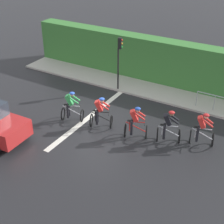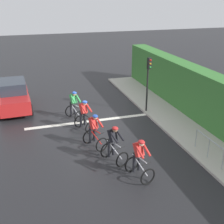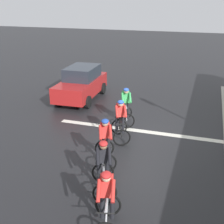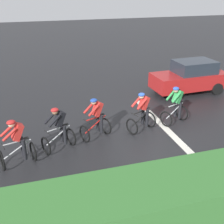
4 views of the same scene
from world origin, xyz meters
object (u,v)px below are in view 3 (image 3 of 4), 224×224
object	(u,v)px
cyclist_fourth	(120,121)
cyclist_trailing	(126,107)
cyclist_lead	(107,202)
car_red	(81,83)
cyclist_second	(103,167)
cyclist_mid	(105,142)

from	to	relation	value
cyclist_fourth	cyclist_trailing	size ratio (longest dim) A/B	1.00
cyclist_trailing	cyclist_lead	bearing A→B (deg)	101.65
cyclist_trailing	car_red	size ratio (longest dim) A/B	0.40
cyclist_fourth	cyclist_second	bearing A→B (deg)	98.60
cyclist_mid	cyclist_lead	bearing A→B (deg)	109.87
cyclist_lead	cyclist_second	world-z (taller)	same
cyclist_mid	car_red	xyz separation A→B (m)	(3.52, -6.17, 0.08)
cyclist_second	car_red	size ratio (longest dim) A/B	0.40
cyclist_lead	cyclist_fourth	world-z (taller)	same
cyclist_mid	car_red	distance (m)	7.11
cyclist_mid	cyclist_fourth	world-z (taller)	same
cyclist_trailing	car_red	world-z (taller)	car_red
cyclist_mid	cyclist_trailing	xyz separation A→B (m)	(0.28, -3.55, 0.00)
cyclist_lead	cyclist_trailing	world-z (taller)	same
cyclist_lead	cyclist_mid	world-z (taller)	same
cyclist_second	car_red	world-z (taller)	car_red
cyclist_second	cyclist_fourth	bearing A→B (deg)	-81.40
cyclist_fourth	cyclist_lead	bearing A→B (deg)	102.80
cyclist_second	car_red	bearing A→B (deg)	-62.47
cyclist_mid	cyclist_fourth	xyz separation A→B (m)	(0.05, -1.93, 0.00)
cyclist_lead	cyclist_second	bearing A→B (deg)	-67.67
cyclist_mid	car_red	bearing A→B (deg)	-60.28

